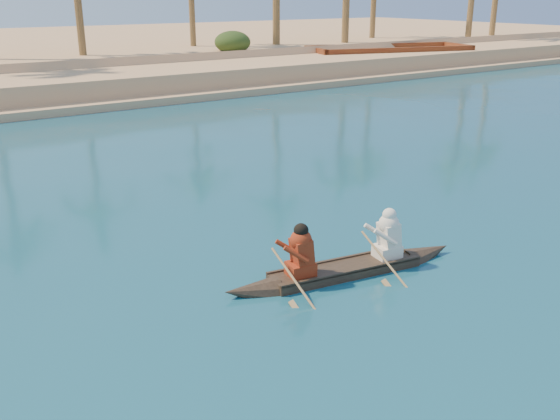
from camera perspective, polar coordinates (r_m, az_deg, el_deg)
canoe at (r=12.15m, az=5.99°, el=-4.70°), size 5.07×1.44×1.38m
barge_right at (r=46.29m, az=9.93°, el=13.42°), size 12.12×6.91×1.92m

